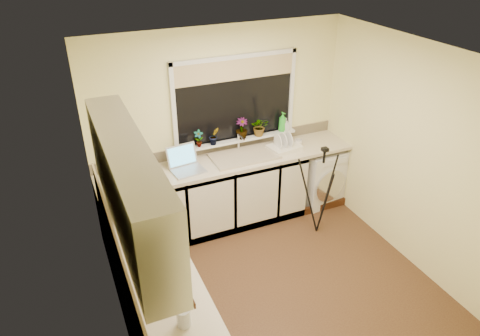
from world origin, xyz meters
name	(u,v)px	position (x,y,z in m)	size (l,w,h in m)	color
floor	(272,279)	(0.00, 0.00, 0.00)	(3.20, 3.20, 0.00)	brown
ceiling	(283,57)	(0.00, 0.00, 2.45)	(3.20, 3.20, 0.00)	white
wall_back	(220,126)	(0.00, 1.50, 1.23)	(3.20, 3.20, 0.00)	#FFF7AA
wall_front	(378,285)	(0.00, -1.50, 1.23)	(3.20, 3.20, 0.00)	#FFF7AA
wall_left	(108,223)	(-1.60, 0.00, 1.23)	(3.00, 3.00, 0.00)	#FFF7AA
wall_right	(406,153)	(1.60, 0.00, 1.23)	(3.00, 3.00, 0.00)	#FFF7AA
base_cabinet_back	(206,198)	(-0.33, 1.20, 0.43)	(2.55, 0.60, 0.86)	silver
base_cabinet_left	(160,306)	(-1.30, -0.30, 0.43)	(0.54, 2.40, 0.86)	silver
worktop_back	(229,161)	(0.00, 1.20, 0.88)	(3.20, 0.60, 0.04)	beige
worktop_left	(156,267)	(-1.30, -0.30, 0.88)	(0.60, 2.40, 0.04)	beige
upper_cabinet	(129,186)	(-1.44, -0.45, 1.80)	(0.28, 1.90, 0.70)	silver
splashback_left	(117,253)	(-1.59, -0.30, 1.12)	(0.02, 2.40, 0.45)	beige
splashback_back	(221,145)	(0.00, 1.49, 0.97)	(3.20, 0.02, 0.14)	beige
window_glass	(235,100)	(0.20, 1.49, 1.55)	(1.50, 0.02, 1.00)	black
window_blind	(236,70)	(0.20, 1.46, 1.92)	(1.50, 0.02, 0.25)	tan
windowsill	(237,140)	(0.20, 1.43, 1.04)	(1.60, 0.14, 0.03)	white
sink	(244,156)	(0.20, 1.20, 0.91)	(0.82, 0.46, 0.03)	tan
faucet	(239,142)	(0.20, 1.38, 1.02)	(0.03, 0.03, 0.24)	silver
washing_machine	(318,175)	(1.31, 1.18, 0.40)	(0.56, 0.54, 0.79)	white
laptop	(185,164)	(-0.56, 1.20, 0.97)	(0.41, 0.40, 0.26)	#ADAEB6
kettle	(153,223)	(-1.20, 0.15, 1.01)	(0.17, 0.17, 0.22)	white
dish_rack	(284,148)	(0.75, 1.18, 0.93)	(0.39, 0.29, 0.06)	white
tripod	(321,192)	(0.92, 0.55, 0.59)	(0.58, 0.58, 1.18)	black
glass_jug	(184,317)	(-1.27, -1.00, 0.97)	(0.10, 0.10, 0.15)	silver
steel_jar	(152,282)	(-1.38, -0.53, 0.95)	(0.07, 0.07, 0.10)	silver
microwave	(133,190)	(-1.26, 0.70, 1.07)	(0.60, 0.41, 0.33)	white
plant_a	(199,139)	(-0.31, 1.41, 1.16)	(0.11, 0.08, 0.22)	#999999
plant_b	(214,136)	(-0.12, 1.39, 1.16)	(0.12, 0.10, 0.22)	#999999
plant_c	(242,128)	(0.26, 1.42, 1.18)	(0.15, 0.15, 0.26)	#999999
plant_d	(260,126)	(0.50, 1.40, 1.17)	(0.22, 0.19, 0.25)	#999999
soap_bottle_green	(282,122)	(0.83, 1.41, 1.18)	(0.10, 0.10, 0.26)	green
soap_bottle_clear	(286,124)	(0.88, 1.41, 1.14)	(0.08, 0.08, 0.17)	#999999
cup_back	(298,143)	(0.97, 1.20, 0.94)	(0.11, 0.11, 0.09)	silver
cup_left	(167,298)	(-1.32, -0.75, 0.95)	(0.11, 0.11, 0.10)	beige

